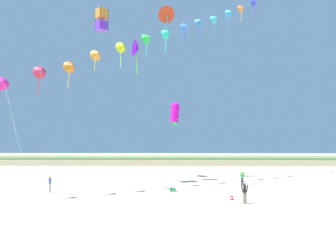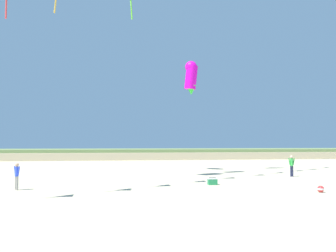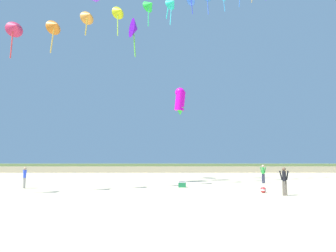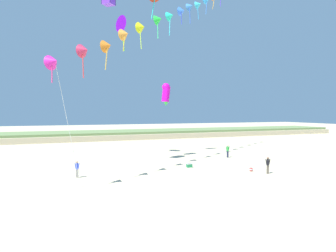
% 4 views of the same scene
% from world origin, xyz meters
% --- Properties ---
extents(ground_plane, '(240.00, 240.00, 0.00)m').
position_xyz_m(ground_plane, '(0.00, 0.00, 0.00)').
color(ground_plane, beige).
extents(dune_ridge, '(120.00, 13.51, 1.63)m').
position_xyz_m(dune_ridge, '(0.00, 46.74, 0.81)').
color(dune_ridge, '#BFAE8B').
rests_on(dune_ridge, ground).
extents(person_near_left, '(0.59, 0.23, 1.67)m').
position_xyz_m(person_near_left, '(9.19, 12.52, 0.96)').
color(person_near_left, '#282D4C').
rests_on(person_near_left, ground).
extents(person_near_right, '(0.56, 0.22, 1.61)m').
position_xyz_m(person_near_right, '(7.09, 2.34, 0.93)').
color(person_near_right, '#726656').
rests_on(person_near_right, ground).
extents(person_mid_center, '(0.45, 0.41, 1.53)m').
position_xyz_m(person_mid_center, '(-10.12, 7.28, 0.89)').
color(person_mid_center, gray).
rests_on(person_mid_center, ground).
extents(kite_banner_string, '(26.74, 20.33, 25.50)m').
position_xyz_m(kite_banner_string, '(0.70, 11.75, 17.01)').
color(kite_banner_string, '#E722A4').
extents(large_kite_low_lead, '(1.50, 1.40, 2.91)m').
position_xyz_m(large_kite_low_lead, '(1.76, 15.62, 8.35)').
color(large_kite_low_lead, '#EA0DC2').
extents(large_kite_mid_trail, '(1.52, 1.52, 2.37)m').
position_xyz_m(large_kite_mid_trail, '(-6.40, 11.26, 18.33)').
color(large_kite_mid_trail, '#6E32DD').
extents(large_kite_high_solo, '(2.59, 2.25, 4.48)m').
position_xyz_m(large_kite_high_solo, '(0.56, 17.09, 21.46)').
color(large_kite_high_solo, red).
extents(large_kite_outer_drift, '(1.65, 2.36, 4.48)m').
position_xyz_m(large_kite_outer_drift, '(-3.32, 17.74, 17.17)').
color(large_kite_outer_drift, '#670AC0').
extents(beach_cooler, '(0.58, 0.41, 0.46)m').
position_xyz_m(beach_cooler, '(1.52, 8.13, 0.21)').
color(beach_cooler, '#23844C').
rests_on(beach_cooler, ground).
extents(beach_ball, '(0.36, 0.36, 0.36)m').
position_xyz_m(beach_ball, '(6.36, 3.93, 0.18)').
color(beach_ball, red).
rests_on(beach_ball, ground).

